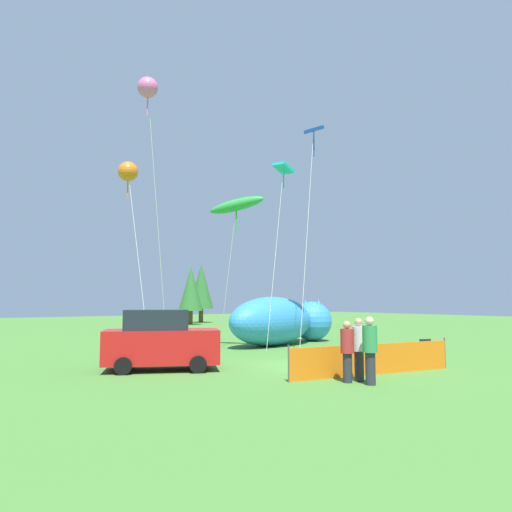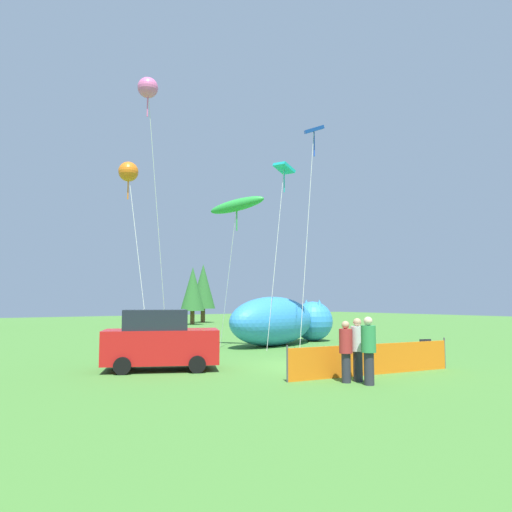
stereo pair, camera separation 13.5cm
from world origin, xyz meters
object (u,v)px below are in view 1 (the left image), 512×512
at_px(kite_pink_octopus, 148,89).
at_px(kite_orange_flower, 128,172).
at_px(spectator_in_red_shirt, 370,348).
at_px(kite_blue_box, 313,135).
at_px(spectator_in_grey_shirt, 359,347).
at_px(inflatable_cat, 281,323).
at_px(kite_green_fish, 236,205).
at_px(kite_teal_diamond, 283,172).
at_px(spectator_in_yellow_shirt, 347,349).
at_px(folding_chair, 427,349).
at_px(parked_car, 161,341).

relative_size(kite_pink_octopus, kite_orange_flower, 1.38).
bearing_deg(kite_pink_octopus, spectator_in_red_shirt, -75.65).
xyz_separation_m(kite_blue_box, kite_pink_octopus, (-7.24, 2.69, 1.38)).
bearing_deg(spectator_in_grey_shirt, kite_orange_flower, 104.11).
relative_size(spectator_in_red_shirt, kite_blue_box, 0.18).
height_order(spectator_in_red_shirt, kite_orange_flower, kite_orange_flower).
xyz_separation_m(inflatable_cat, spectator_in_grey_shirt, (-5.54, -10.78, -0.17)).
bearing_deg(inflatable_cat, kite_green_fish, 171.55).
height_order(kite_blue_box, kite_teal_diamond, kite_blue_box).
relative_size(spectator_in_grey_shirt, kite_pink_octopus, 0.15).
height_order(spectator_in_yellow_shirt, kite_teal_diamond, kite_teal_diamond).
bearing_deg(spectator_in_grey_shirt, spectator_in_red_shirt, -108.79).
height_order(folding_chair, kite_teal_diamond, kite_teal_diamond).
bearing_deg(kite_pink_octopus, kite_teal_diamond, 2.61).
height_order(inflatable_cat, spectator_in_grey_shirt, inflatable_cat).
height_order(kite_blue_box, kite_orange_flower, kite_blue_box).
bearing_deg(spectator_in_yellow_shirt, kite_teal_diamond, 60.94).
height_order(spectator_in_yellow_shirt, kite_green_fish, kite_green_fish).
bearing_deg(kite_pink_octopus, spectator_in_grey_shirt, -73.58).
relative_size(spectator_in_yellow_shirt, kite_green_fish, 0.23).
bearing_deg(kite_blue_box, kite_pink_octopus, 159.63).
height_order(spectator_in_grey_shirt, spectator_in_red_shirt, spectator_in_red_shirt).
relative_size(folding_chair, inflatable_cat, 0.11).
bearing_deg(kite_orange_flower, spectator_in_yellow_shirt, -77.99).
bearing_deg(kite_green_fish, folding_chair, -70.98).
bearing_deg(folding_chair, spectator_in_red_shirt, -46.19).
distance_m(inflatable_cat, kite_blue_box, 9.92).
bearing_deg(kite_teal_diamond, spectator_in_yellow_shirt, -119.06).
bearing_deg(kite_green_fish, spectator_in_yellow_shirt, -105.36).
relative_size(inflatable_cat, spectator_in_red_shirt, 4.31).
xyz_separation_m(parked_car, spectator_in_grey_shirt, (3.82, -5.52, 0.01)).
height_order(spectator_in_yellow_shirt, kite_orange_flower, kite_orange_flower).
height_order(parked_car, kite_green_fish, kite_green_fish).
bearing_deg(spectator_in_yellow_shirt, kite_pink_octopus, 103.95).
bearing_deg(spectator_in_red_shirt, parked_car, 120.47).
height_order(kite_teal_diamond, kite_green_fish, kite_teal_diamond).
height_order(folding_chair, inflatable_cat, inflatable_cat).
xyz_separation_m(folding_chair, inflatable_cat, (0.12, 9.22, 0.67)).
relative_size(parked_car, kite_teal_diamond, 0.44).
bearing_deg(parked_car, kite_blue_box, 34.83).
relative_size(spectator_in_yellow_shirt, kite_orange_flower, 0.20).
relative_size(kite_blue_box, kite_orange_flower, 1.23).
bearing_deg(kite_green_fish, kite_teal_diamond, -10.56).
xyz_separation_m(spectator_in_yellow_shirt, spectator_in_grey_shirt, (0.45, -0.04, 0.04)).
relative_size(kite_green_fish, kite_orange_flower, 0.88).
bearing_deg(spectator_in_red_shirt, folding_chair, 21.15).
height_order(spectator_in_grey_shirt, kite_teal_diamond, kite_teal_diamond).
height_order(folding_chair, spectator_in_grey_shirt, spectator_in_grey_shirt).
distance_m(folding_chair, spectator_in_grey_shirt, 5.66).
bearing_deg(spectator_in_yellow_shirt, folding_chair, 14.54).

